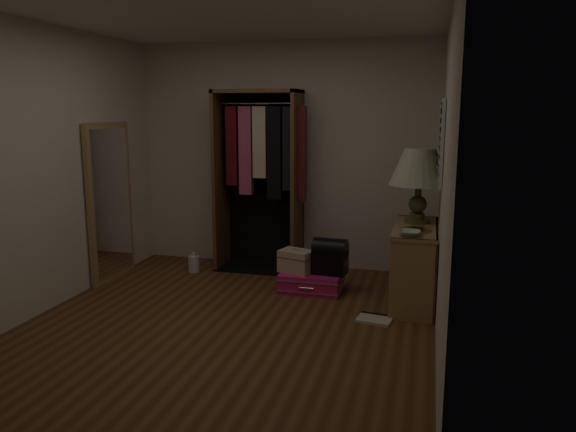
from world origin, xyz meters
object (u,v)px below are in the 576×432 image
object	(u,v)px
open_wardrobe	(263,165)
black_bag	(330,255)
console_bookshelf	(414,262)
table_lamp	(419,169)
floor_mirror	(110,202)
pink_suitcase	(312,281)
train_case	(296,261)
white_jug	(194,263)

from	to	relation	value
open_wardrobe	black_bag	bearing A→B (deg)	-36.14
console_bookshelf	table_lamp	bearing A→B (deg)	88.25
floor_mirror	pink_suitcase	xyz separation A→B (m)	(2.22, 0.10, -0.75)
open_wardrobe	black_bag	xyz separation A→B (m)	(0.91, -0.66, -0.83)
train_case	open_wardrobe	bearing A→B (deg)	146.60
floor_mirror	white_jug	xyz separation A→B (m)	(0.76, 0.43, -0.76)
open_wardrobe	train_case	size ratio (longest dim) A/B	5.22
black_bag	train_case	bearing A→B (deg)	-169.19
pink_suitcase	table_lamp	bearing A→B (deg)	6.07
floor_mirror	train_case	distance (m)	2.13
open_wardrobe	table_lamp	distance (m)	1.84
white_jug	console_bookshelf	bearing A→B (deg)	-8.97
black_bag	console_bookshelf	bearing A→B (deg)	0.74
table_lamp	pink_suitcase	bearing A→B (deg)	-174.65
black_bag	floor_mirror	bearing A→B (deg)	-172.15
train_case	black_bag	distance (m)	0.35
open_wardrobe	pink_suitcase	size ratio (longest dim) A/B	3.18
table_lamp	white_jug	bearing A→B (deg)	174.47
floor_mirror	train_case	world-z (taller)	floor_mirror
white_jug	open_wardrobe	bearing A→B (deg)	24.67
console_bookshelf	train_case	world-z (taller)	console_bookshelf
pink_suitcase	white_jug	bearing A→B (deg)	167.67
open_wardrobe	train_case	bearing A→B (deg)	-50.94
open_wardrobe	floor_mirror	size ratio (longest dim) A/B	1.21
floor_mirror	table_lamp	bearing A→B (deg)	3.40
pink_suitcase	black_bag	distance (m)	0.34
pink_suitcase	black_bag	world-z (taller)	black_bag
white_jug	floor_mirror	bearing A→B (deg)	-150.44
pink_suitcase	train_case	distance (m)	0.26
open_wardrobe	black_bag	size ratio (longest dim) A/B	5.59
black_bag	white_jug	size ratio (longest dim) A/B	1.64
pink_suitcase	train_case	bearing A→B (deg)	-171.53
pink_suitcase	black_bag	size ratio (longest dim) A/B	1.75
table_lamp	black_bag	bearing A→B (deg)	-174.28
pink_suitcase	table_lamp	world-z (taller)	table_lamp
pink_suitcase	white_jug	xyz separation A→B (m)	(-1.45, 0.34, -0.00)
floor_mirror	train_case	bearing A→B (deg)	2.08
pink_suitcase	train_case	size ratio (longest dim) A/B	1.64
floor_mirror	pink_suitcase	size ratio (longest dim) A/B	2.64
table_lamp	white_jug	distance (m)	2.76
white_jug	pink_suitcase	bearing A→B (deg)	-13.04
train_case	floor_mirror	bearing A→B (deg)	-160.37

